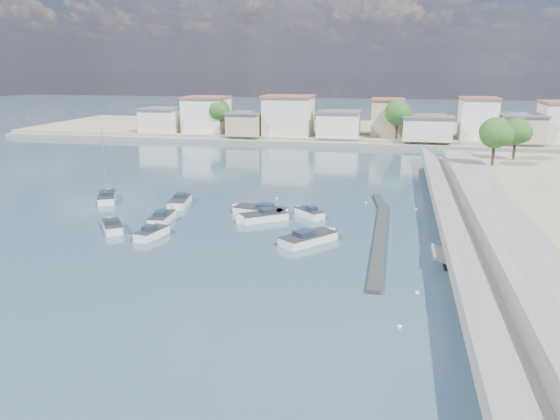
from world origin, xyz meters
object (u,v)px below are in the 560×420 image
motorboat_d (261,217)px  motorboat_e (163,218)px  motorboat_a (112,226)px  motorboat_f (308,213)px  motorboat_c (258,211)px  motorboat_g (179,202)px  motorboat_h (311,238)px  motorboat_b (153,233)px  sailboat (107,197)px

motorboat_d → motorboat_e: (-10.10, -2.36, 0.00)m
motorboat_a → motorboat_f: 20.47m
motorboat_d → motorboat_e: size_ratio=1.05×
motorboat_c → motorboat_d: bearing=-68.1°
motorboat_f → motorboat_g: same height
motorboat_c → motorboat_g: bearing=169.7°
motorboat_e → motorboat_g: (-0.86, 6.64, 0.00)m
motorboat_h → motorboat_a: bearing=-179.3°
motorboat_h → motorboat_g: bearing=148.9°
motorboat_g → motorboat_h: size_ratio=0.98×
motorboat_a → motorboat_d: bearing=24.9°
motorboat_h → motorboat_e: bearing=167.0°
motorboat_f → motorboat_g: (-15.58, 1.63, 0.00)m
motorboat_b → motorboat_d: size_ratio=0.83×
motorboat_a → motorboat_d: (13.74, 6.38, -0.00)m
motorboat_g → motorboat_a: bearing=-104.6°
motorboat_e → motorboat_f: bearing=18.8°
motorboat_d → motorboat_e: bearing=-166.9°
motorboat_g → sailboat: size_ratio=0.62×
motorboat_e → motorboat_g: same height
motorboat_c → motorboat_h: (7.25, -8.59, -0.00)m
motorboat_c → sailboat: size_ratio=0.72×
motorboat_a → motorboat_g: bearing=75.4°
motorboat_e → motorboat_f: (14.72, 5.02, -0.00)m
motorboat_a → motorboat_e: 5.43m
motorboat_e → sailboat: sailboat is taller
motorboat_b → motorboat_a: bearing=166.0°
motorboat_b → motorboat_f: same height
motorboat_f → sailboat: 25.34m
motorboat_g → sailboat: 9.68m
motorboat_d → motorboat_f: (4.62, 2.66, 0.00)m
motorboat_f → motorboat_d: bearing=-150.1°
motorboat_a → sailboat: (-6.87, 11.40, 0.04)m
motorboat_f → motorboat_e: bearing=-161.2°
motorboat_g → motorboat_b: bearing=-79.6°
motorboat_h → sailboat: 29.09m
motorboat_c → motorboat_d: (0.99, -2.47, -0.00)m
motorboat_d → sailboat: bearing=166.3°
motorboat_b → motorboat_g: same height
motorboat_c → motorboat_h: size_ratio=1.13×
motorboat_b → sailboat: sailboat is taller
motorboat_f → motorboat_h: same height
motorboat_b → motorboat_e: size_ratio=0.87×
motorboat_e → motorboat_h: 16.79m
motorboat_b → motorboat_h: size_ratio=0.75×
motorboat_d → motorboat_g: (-10.97, 4.28, 0.00)m
motorboat_f → motorboat_c: bearing=-178.1°
motorboat_b → motorboat_d: bearing=41.0°
motorboat_e → motorboat_g: 6.70m
motorboat_h → sailboat: size_ratio=0.64×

